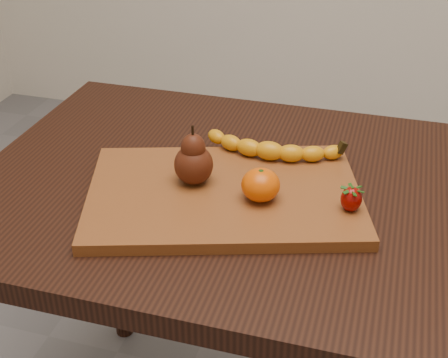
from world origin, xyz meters
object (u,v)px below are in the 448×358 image
(table, at_px, (255,231))
(pear, at_px, (193,155))
(cutting_board, at_px, (224,194))
(mandarin, at_px, (261,185))

(table, bearing_deg, pear, -153.18)
(cutting_board, height_order, pear, pear)
(pear, height_order, mandarin, pear)
(mandarin, bearing_deg, pear, 169.65)
(cutting_board, xyz_separation_m, pear, (-0.06, 0.01, 0.06))
(cutting_board, height_order, mandarin, mandarin)
(table, height_order, pear, pear)
(pear, xyz_separation_m, mandarin, (0.12, -0.02, -0.02))
(cutting_board, bearing_deg, mandarin, -28.14)
(table, distance_m, pear, 0.20)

